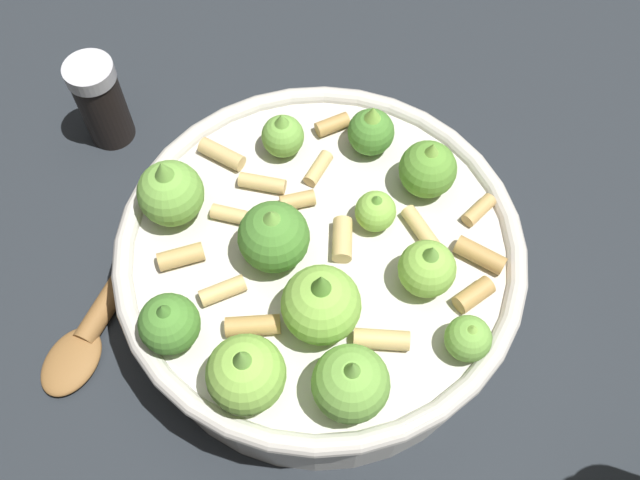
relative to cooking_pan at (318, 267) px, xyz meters
name	(u,v)px	position (x,y,z in m)	size (l,w,h in m)	color
ground_plane	(320,292)	(0.00, 0.00, -0.05)	(2.40, 2.40, 0.00)	#23282D
cooking_pan	(318,267)	(0.00, 0.00, 0.00)	(0.27, 0.27, 0.13)	beige
pepper_shaker	(101,102)	(-0.17, -0.14, -0.01)	(0.04, 0.04, 0.08)	black
wooden_spoon	(127,272)	(-0.04, -0.14, -0.04)	(0.21, 0.15, 0.02)	olive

